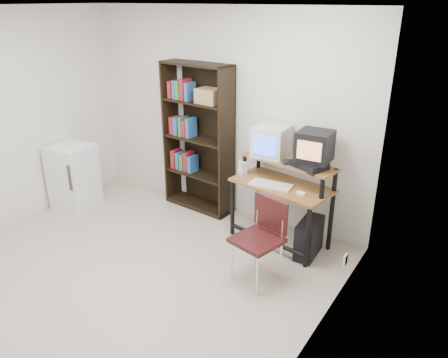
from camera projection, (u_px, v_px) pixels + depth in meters
The scene contains 18 objects.
floor at pixel (117, 279), 4.49m from camera, with size 4.00×4.00×0.01m, color #B7AA97.
ceiling at pixel (86, 7), 3.49m from camera, with size 4.00×4.00×0.01m, color white.
back_wall at pixel (223, 114), 5.54m from camera, with size 4.00×0.01×2.60m, color beige.
right_wall at pixel (307, 214), 2.98m from camera, with size 0.01×4.00×2.60m, color beige.
computer_desk at pixel (282, 188), 4.93m from camera, with size 1.20×0.74×0.98m.
crt_monitor at pixel (271, 141), 5.00m from camera, with size 0.39×0.40×0.35m.
vcr at pixel (309, 165), 4.68m from camera, with size 0.36×0.26×0.08m, color black.
crt_tv at pixel (315, 146), 4.62m from camera, with size 0.37×0.37×0.33m.
cd_spindle at pixel (287, 163), 4.79m from camera, with size 0.12×0.12×0.05m, color #26262B.
keyboard at pixel (271, 185), 4.85m from camera, with size 0.47×0.21×0.04m, color beige.
mousepad at pixel (301, 195), 4.65m from camera, with size 0.22×0.18×0.01m, color black.
mouse at pixel (301, 194), 4.64m from camera, with size 0.10×0.06×0.03m, color white.
desk_speaker at pixel (243, 168), 5.16m from camera, with size 0.08×0.07×0.17m, color beige.
pc_tower at pixel (309, 238), 4.83m from camera, with size 0.20×0.45×0.42m, color black.
school_chair at pixel (262, 232), 4.32m from camera, with size 0.52×0.52×0.86m.
bookshelf at pixel (199, 137), 5.69m from camera, with size 0.99×0.40×1.94m.
mini_fridge at pixel (74, 176), 5.91m from camera, with size 0.56×0.56×0.86m.
wall_outlet at pixel (345, 260), 4.26m from camera, with size 0.02×0.08×0.12m, color beige.
Camera 1 is at (2.97, -2.54, 2.67)m, focal length 35.00 mm.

